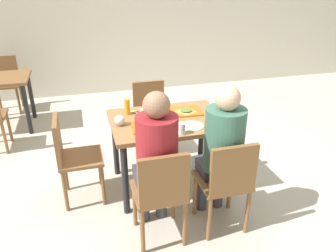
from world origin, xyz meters
The scene contains 22 objects.
ground_plane centered at (0.00, 0.00, -0.01)m, with size 10.00×10.00×0.02m, color #B2AD9E.
back_wall centered at (0.00, 3.20, 1.40)m, with size 10.00×0.10×2.80m, color beige.
main_table centered at (0.00, 0.00, 0.64)m, with size 1.10×0.80×0.74m.
chair_near_left centered at (-0.27, -0.78, 0.50)m, with size 0.40×0.40×0.86m.
chair_near_right centered at (0.27, -0.78, 0.50)m, with size 0.40×0.40×0.86m.
chair_far_side centered at (0.00, 0.78, 0.50)m, with size 0.40×0.40×0.86m.
chair_left_end centered at (-0.93, 0.00, 0.50)m, with size 0.40×0.40×0.86m.
person_in_red centered at (-0.27, -0.64, 0.75)m, with size 0.32×0.42×1.27m.
person_in_brown_jacket centered at (0.27, -0.64, 0.75)m, with size 0.32×0.42×1.27m.
tray_red_near centered at (-0.19, -0.14, 0.75)m, with size 0.36×0.26×0.02m, color #D85914.
tray_red_far centered at (0.19, 0.12, 0.75)m, with size 0.36×0.26×0.02m, color #D85914.
paper_plate_center centered at (-0.16, 0.22, 0.75)m, with size 0.22×0.22×0.01m, color white.
paper_plate_near_edge centered at (0.16, -0.22, 0.75)m, with size 0.22×0.22×0.01m, color white.
pizza_slice_a centered at (-0.16, -0.16, 0.77)m, with size 0.17×0.24×0.02m.
pizza_slice_b centered at (0.21, 0.10, 0.77)m, with size 0.22×0.21×0.02m.
pizza_slice_c centered at (-0.19, 0.22, 0.76)m, with size 0.25×0.20×0.02m.
plastic_cup_a centered at (-0.03, 0.34, 0.79)m, with size 0.07×0.07×0.10m, color white.
plastic_cup_b centered at (0.03, -0.34, 0.79)m, with size 0.07×0.07×0.10m, color white.
soda_can centered at (0.47, 0.02, 0.80)m, with size 0.07×0.07×0.12m, color #B7BCC6.
condiment_bottle centered at (-0.36, 0.22, 0.82)m, with size 0.06×0.06×0.16m, color orange.
foil_bundle centered at (-0.47, -0.02, 0.79)m, with size 0.10×0.10×0.10m, color silver.
background_chair_far centered at (-1.89, 2.69, 0.50)m, with size 0.40×0.40×0.86m.
Camera 1 is at (-0.78, -2.81, 2.01)m, focal length 35.36 mm.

